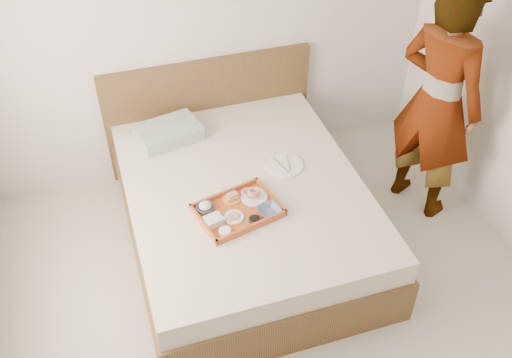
{
  "coord_description": "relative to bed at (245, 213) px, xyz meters",
  "views": [
    {
      "loc": [
        -0.85,
        -1.78,
        3.12
      ],
      "look_at": [
        0.01,
        0.9,
        0.65
      ],
      "focal_mm": 40.47,
      "sensor_mm": 36.0,
      "label": 1
    }
  ],
  "objects": [
    {
      "name": "ground",
      "position": [
        0.04,
        -1.0,
        -0.27
      ],
      "size": [
        3.5,
        4.0,
        0.01
      ],
      "primitive_type": "cube",
      "color": "beige",
      "rests_on": "ground"
    },
    {
      "name": "wall_back",
      "position": [
        0.04,
        1.0,
        1.04
      ],
      "size": [
        3.5,
        0.01,
        2.6
      ],
      "primitive_type": "cube",
      "color": "silver",
      "rests_on": "ground"
    },
    {
      "name": "bed",
      "position": [
        0.0,
        0.0,
        0.0
      ],
      "size": [
        1.65,
        2.0,
        0.53
      ],
      "primitive_type": "cube",
      "color": "brown",
      "rests_on": "ground"
    },
    {
      "name": "headboard",
      "position": [
        0.0,
        0.97,
        0.21
      ],
      "size": [
        1.65,
        0.06,
        0.95
      ],
      "primitive_type": "cube",
      "color": "brown",
      "rests_on": "ground"
    },
    {
      "name": "pillow",
      "position": [
        -0.38,
        0.66,
        0.32
      ],
      "size": [
        0.5,
        0.39,
        0.11
      ],
      "primitive_type": "cube",
      "rotation": [
        0.0,
        0.0,
        0.21
      ],
      "color": "#9EB5A1",
      "rests_on": "bed"
    },
    {
      "name": "tray",
      "position": [
        -0.12,
        -0.24,
        0.29
      ],
      "size": [
        0.58,
        0.48,
        0.05
      ],
      "primitive_type": "cube",
      "rotation": [
        0.0,
        0.0,
        0.23
      ],
      "color": "#B35C29",
      "rests_on": "bed"
    },
    {
      "name": "prawn_plate",
      "position": [
        0.02,
        -0.15,
        0.28
      ],
      "size": [
        0.21,
        0.21,
        0.01
      ],
      "primitive_type": "cylinder",
      "rotation": [
        0.0,
        0.0,
        0.23
      ],
      "color": "white",
      "rests_on": "tray"
    },
    {
      "name": "navy_bowl_big",
      "position": [
        0.07,
        -0.32,
        0.3
      ],
      "size": [
        0.17,
        0.17,
        0.04
      ],
      "primitive_type": "imported",
      "rotation": [
        0.0,
        0.0,
        0.23
      ],
      "color": "#161F41",
      "rests_on": "tray"
    },
    {
      "name": "sauce_dish",
      "position": [
        -0.05,
        -0.37,
        0.29
      ],
      "size": [
        0.09,
        0.09,
        0.03
      ],
      "primitive_type": "cylinder",
      "rotation": [
        0.0,
        0.0,
        0.23
      ],
      "color": "black",
      "rests_on": "tray"
    },
    {
      "name": "meat_plate",
      "position": [
        -0.16,
        -0.29,
        0.28
      ],
      "size": [
        0.15,
        0.15,
        0.01
      ],
      "primitive_type": "cylinder",
      "rotation": [
        0.0,
        0.0,
        0.23
      ],
      "color": "white",
      "rests_on": "tray"
    },
    {
      "name": "bread_plate",
      "position": [
        -0.13,
        -0.13,
        0.28
      ],
      "size": [
        0.15,
        0.15,
        0.01
      ],
      "primitive_type": "cylinder",
      "rotation": [
        0.0,
        0.0,
        0.23
      ],
      "color": "orange",
      "rests_on": "tray"
    },
    {
      "name": "salad_bowl",
      "position": [
        -0.31,
        -0.17,
        0.3
      ],
      "size": [
        0.14,
        0.14,
        0.04
      ],
      "primitive_type": "imported",
      "rotation": [
        0.0,
        0.0,
        0.23
      ],
      "color": "#161F41",
      "rests_on": "tray"
    },
    {
      "name": "plastic_tub",
      "position": [
        -0.29,
        -0.3,
        0.3
      ],
      "size": [
        0.12,
        0.11,
        0.05
      ],
      "primitive_type": "cube",
      "rotation": [
        0.0,
        0.0,
        0.23
      ],
      "color": "silver",
      "rests_on": "tray"
    },
    {
      "name": "cheese_round",
      "position": [
        -0.25,
        -0.4,
        0.29
      ],
      "size": [
        0.09,
        0.09,
        0.03
      ],
      "primitive_type": "cylinder",
      "rotation": [
        0.0,
        0.0,
        0.23
      ],
      "color": "white",
      "rests_on": "tray"
    },
    {
      "name": "dinner_plate",
      "position": [
        0.32,
        0.1,
        0.27
      ],
      "size": [
        0.27,
        0.27,
        0.01
      ],
      "primitive_type": "cylinder",
      "rotation": [
        0.0,
        0.0,
        -0.04
      ],
      "color": "white",
      "rests_on": "bed"
    },
    {
      "name": "person",
      "position": [
        1.39,
        0.0,
        0.63
      ],
      "size": [
        0.66,
        0.77,
        1.8
      ],
      "primitive_type": "imported",
      "rotation": [
        0.0,
        0.0,
        1.99
      ],
      "color": "silver",
      "rests_on": "ground"
    }
  ]
}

